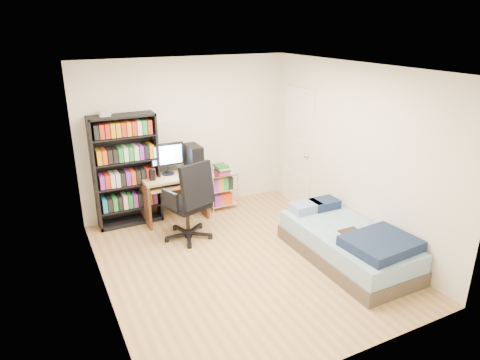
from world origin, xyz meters
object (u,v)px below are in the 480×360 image
bed (348,244)px  office_chair (190,215)px  media_shelf (126,170)px  computer_desk (178,178)px

bed → office_chair: bearing=137.5°
media_shelf → computer_desk: 0.82m
computer_desk → office_chair: size_ratio=1.03×
media_shelf → office_chair: media_shelf is taller
office_chair → bed: size_ratio=0.62×
media_shelf → bed: (2.31, -2.44, -0.65)m
media_shelf → computer_desk: media_shelf is taller
computer_desk → media_shelf: bearing=171.5°
media_shelf → bed: bearing=-46.5°
office_chair → bed: bearing=-60.8°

